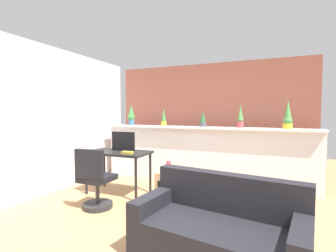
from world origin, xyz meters
The scene contains 17 objects.
ground_plane centered at (0.00, 0.00, 0.00)m, with size 12.00×12.00×0.00m, color tan.
divider_wall centered at (0.00, 2.00, 0.55)m, with size 4.26×0.16×1.11m, color silver.
plant_shelf centered at (0.00, 1.96, 1.13)m, with size 4.26×0.29×0.04m, color silver.
brick_wall_behind centered at (0.00, 2.60, 1.25)m, with size 4.26×0.10×2.50m, color brown.
side_wall_left centered at (-2.38, 0.40, 1.30)m, with size 0.12×4.40×2.60m, color silver.
potted_plant_0 centered at (-1.60, 1.95, 1.36)m, with size 0.17×0.17×0.44m.
potted_plant_1 centered at (-0.82, 1.99, 1.32)m, with size 0.11×0.11×0.36m.
potted_plant_2 centered at (0.04, 1.94, 1.29)m, with size 0.14×0.14×0.30m.
potted_plant_3 centered at (0.76, 1.93, 1.33)m, with size 0.11×0.11×0.42m.
potted_plant_4 centered at (1.54, 1.95, 1.36)m, with size 0.16×0.16×0.50m.
desk centered at (-1.18, 0.83, 0.67)m, with size 1.10×0.60×0.75m.
tv_monitor centered at (-1.13, 0.91, 0.92)m, with size 0.45×0.04×0.34m, color black.
office_chair centered at (-1.09, 0.09, 0.39)m, with size 0.46×0.46×0.91m.
side_cube_shelf centered at (-0.15, 0.77, 0.25)m, with size 0.40×0.41×0.50m.
vase_on_shelf centered at (-0.21, 0.80, 0.58)m, with size 0.08×0.08×0.15m, color #CC3D47.
book_on_desk centered at (-0.90, 0.68, 0.77)m, with size 0.18×0.12×0.04m, color gold.
couch centered at (0.84, -0.47, 0.28)m, with size 1.66×0.98×0.80m.
Camera 1 is at (1.29, -2.74, 1.43)m, focal length 26.11 mm.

